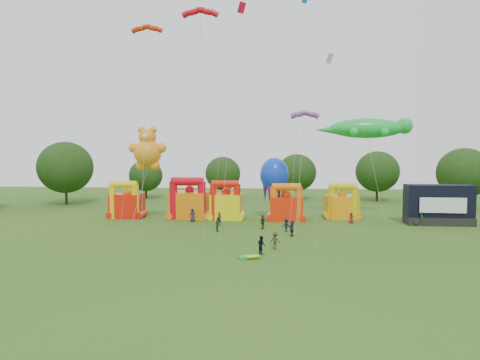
# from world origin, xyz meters

# --- Properties ---
(ground) EXTENTS (160.00, 160.00, 0.00)m
(ground) POSITION_xyz_m (0.00, 0.00, 0.00)
(ground) COLOR #2E5818
(ground) RESTS_ON ground
(tree_ring) EXTENTS (121.66, 123.74, 12.07)m
(tree_ring) POSITION_xyz_m (-1.16, 0.60, 6.26)
(tree_ring) COLOR #352314
(tree_ring) RESTS_ON ground
(bouncy_castle_0) EXTENTS (4.85, 4.03, 5.79)m
(bouncy_castle_0) POSITION_xyz_m (-19.63, 27.52, 2.22)
(bouncy_castle_0) COLOR red
(bouncy_castle_0) RESTS_ON ground
(bouncy_castle_1) EXTENTS (5.95, 4.98, 6.37)m
(bouncy_castle_1) POSITION_xyz_m (-9.89, 27.92, 2.41)
(bouncy_castle_1) COLOR orange
(bouncy_castle_1) RESTS_ON ground
(bouncy_castle_2) EXTENTS (4.66, 3.78, 5.96)m
(bouncy_castle_2) POSITION_xyz_m (-4.14, 27.27, 2.28)
(bouncy_castle_2) COLOR yellow
(bouncy_castle_2) RESTS_ON ground
(bouncy_castle_3) EXTENTS (4.85, 3.94, 5.63)m
(bouncy_castle_3) POSITION_xyz_m (4.86, 26.93, 2.15)
(bouncy_castle_3) COLOR red
(bouncy_castle_3) RESTS_ON ground
(bouncy_castle_4) EXTENTS (5.09, 4.41, 5.48)m
(bouncy_castle_4) POSITION_xyz_m (13.43, 29.49, 2.11)
(bouncy_castle_4) COLOR orange
(bouncy_castle_4) RESTS_ON ground
(stage_trailer) EXTENTS (9.03, 3.57, 5.63)m
(stage_trailer) POSITION_xyz_m (26.15, 25.30, 2.72)
(stage_trailer) COLOR black
(stage_trailer) RESTS_ON ground
(teddy_bear_kite) EXTENTS (5.56, 8.67, 13.94)m
(teddy_bear_kite) POSITION_xyz_m (-15.45, 23.73, 8.31)
(teddy_bear_kite) COLOR orange
(teddy_bear_kite) RESTS_ON ground
(gecko_kite) EXTENTS (14.95, 10.54, 15.47)m
(gecko_kite) POSITION_xyz_m (17.53, 29.26, 10.42)
(gecko_kite) COLOR green
(gecko_kite) RESTS_ON ground
(octopus_kite) EXTENTS (4.33, 4.94, 9.40)m
(octopus_kite) POSITION_xyz_m (3.13, 28.38, 5.97)
(octopus_kite) COLOR blue
(octopus_kite) RESTS_ON ground
(parafoil_kites) EXTENTS (26.03, 12.80, 28.73)m
(parafoil_kites) POSITION_xyz_m (-6.35, 17.58, 11.99)
(parafoil_kites) COLOR red
(parafoil_kites) RESTS_ON ground
(diamond_kites) EXTENTS (25.08, 16.71, 43.27)m
(diamond_kites) POSITION_xyz_m (-1.85, 15.05, 15.81)
(diamond_kites) COLOR red
(diamond_kites) RESTS_ON ground
(folded_kite_bundle) EXTENTS (2.23, 1.73, 0.31)m
(folded_kite_bundle) POSITION_xyz_m (0.72, 4.16, 0.14)
(folded_kite_bundle) COLOR green
(folded_kite_bundle) RESTS_ON ground
(spectator_0) EXTENTS (1.00, 0.70, 1.95)m
(spectator_0) POSITION_xyz_m (-8.76, 24.57, 0.98)
(spectator_0) COLOR #25233B
(spectator_0) RESTS_ON ground
(spectator_1) EXTENTS (0.81, 0.81, 1.90)m
(spectator_1) POSITION_xyz_m (-4.39, 21.51, 0.95)
(spectator_1) COLOR #50161F
(spectator_1) RESTS_ON ground
(spectator_2) EXTENTS (0.71, 0.90, 1.83)m
(spectator_2) POSITION_xyz_m (-4.04, 17.53, 0.92)
(spectator_2) COLOR #1A4223
(spectator_2) RESTS_ON ground
(spectator_3) EXTENTS (1.13, 0.76, 1.62)m
(spectator_3) POSITION_xyz_m (4.67, 17.95, 0.81)
(spectator_3) COLOR black
(spectator_3) RESTS_ON ground
(spectator_4) EXTENTS (1.01, 1.18, 1.89)m
(spectator_4) POSITION_xyz_m (1.61, 19.59, 0.95)
(spectator_4) COLOR #3D2A18
(spectator_4) RESTS_ON ground
(spectator_5) EXTENTS (0.95, 1.87, 1.93)m
(spectator_5) POSITION_xyz_m (5.23, 15.14, 0.96)
(spectator_5) COLOR #2F2844
(spectator_5) RESTS_ON ground
(spectator_6) EXTENTS (0.89, 0.73, 1.55)m
(spectator_6) POSITION_xyz_m (14.08, 25.00, 0.78)
(spectator_6) COLOR maroon
(spectator_6) RESTS_ON ground
(spectator_7) EXTENTS (0.81, 0.84, 1.93)m
(spectator_7) POSITION_xyz_m (23.39, 23.71, 0.97)
(spectator_7) COLOR #16371E
(spectator_7) RESTS_ON ground
(spectator_8) EXTENTS (1.05, 1.12, 1.83)m
(spectator_8) POSITION_xyz_m (1.83, 6.04, 0.91)
(spectator_8) COLOR black
(spectator_8) RESTS_ON ground
(spectator_9) EXTENTS (1.36, 1.12, 1.84)m
(spectator_9) POSITION_xyz_m (3.21, 8.13, 0.92)
(spectator_9) COLOR #383416
(spectator_9) RESTS_ON ground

